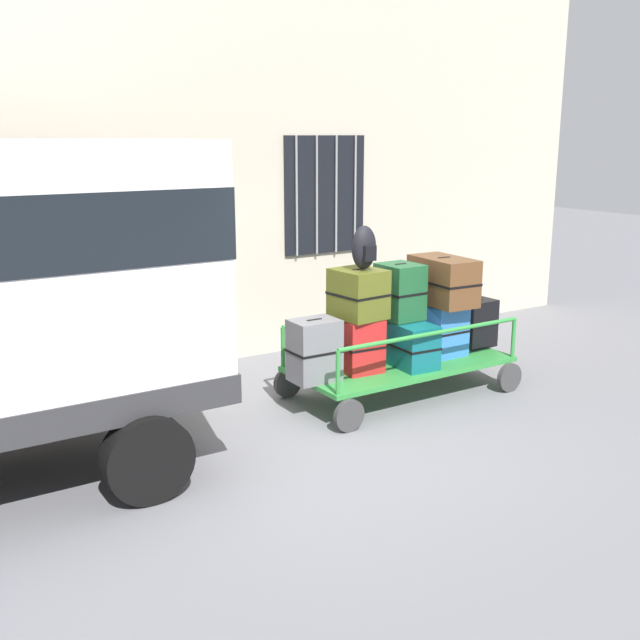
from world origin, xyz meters
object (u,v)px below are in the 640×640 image
(suitcase_midright_bottom, at_px, (442,329))
(suitcase_left_bottom, at_px, (314,350))
(luggage_cart, at_px, (400,366))
(suitcase_midleft_bottom, at_px, (357,344))
(suitcase_center_bottom, at_px, (403,342))
(backpack, at_px, (364,248))
(suitcase_right_bottom, at_px, (477,323))
(suitcase_midright_middle, at_px, (443,281))
(suitcase_midleft_middle, at_px, (358,294))
(suitcase_center_middle, at_px, (400,291))

(suitcase_midright_bottom, bearing_deg, suitcase_left_bottom, -179.40)
(luggage_cart, xyz_separation_m, suitcase_midleft_bottom, (-0.56, 0.01, 0.33))
(suitcase_center_bottom, height_order, backpack, backpack)
(suitcase_midleft_bottom, height_order, suitcase_right_bottom, suitcase_midleft_bottom)
(suitcase_midright_middle, relative_size, backpack, 1.85)
(suitcase_midleft_bottom, distance_m, suitcase_center_bottom, 0.57)
(suitcase_left_bottom, xyz_separation_m, suitcase_midleft_middle, (0.56, 0.05, 0.50))
(suitcase_midleft_bottom, bearing_deg, suitcase_midright_middle, -1.18)
(suitcase_center_bottom, xyz_separation_m, backpack, (-0.54, -0.01, 1.05))
(suitcase_midright_bottom, bearing_deg, suitcase_center_middle, 173.89)
(suitcase_midleft_bottom, height_order, suitcase_midleft_middle, suitcase_midleft_middle)
(suitcase_midleft_middle, distance_m, suitcase_right_bottom, 1.77)
(suitcase_midright_middle, distance_m, suitcase_right_bottom, 0.79)
(suitcase_midright_middle, bearing_deg, suitcase_center_bottom, -177.19)
(suitcase_midleft_bottom, distance_m, suitcase_center_middle, 0.75)
(suitcase_center_bottom, distance_m, backpack, 1.18)
(suitcase_left_bottom, distance_m, suitcase_midright_bottom, 1.68)
(suitcase_midleft_middle, bearing_deg, suitcase_midleft_bottom, 90.00)
(luggage_cart, bearing_deg, backpack, -174.57)
(suitcase_right_bottom, bearing_deg, backpack, -177.87)
(suitcase_center_bottom, bearing_deg, suitcase_midleft_middle, 175.29)
(luggage_cart, bearing_deg, suitcase_right_bottom, 0.54)
(suitcase_midleft_middle, xyz_separation_m, backpack, (0.02, -0.06, 0.47))
(luggage_cart, bearing_deg, suitcase_midleft_middle, 179.05)
(suitcase_left_bottom, relative_size, suitcase_midleft_middle, 1.14)
(suitcase_right_bottom, relative_size, backpack, 1.26)
(suitcase_left_bottom, relative_size, suitcase_center_middle, 1.05)
(luggage_cart, bearing_deg, suitcase_midleft_bottom, 178.61)
(suitcase_midleft_bottom, bearing_deg, suitcase_left_bottom, -174.58)
(luggage_cart, distance_m, suitcase_center_bottom, 0.29)
(suitcase_midleft_middle, relative_size, suitcase_midright_bottom, 0.96)
(luggage_cart, height_order, suitcase_left_bottom, suitcase_left_bottom)
(suitcase_right_bottom, bearing_deg, suitcase_left_bottom, -178.72)
(backpack, bearing_deg, suitcase_midleft_bottom, 108.33)
(luggage_cart, distance_m, suitcase_midright_middle, 1.05)
(luggage_cart, xyz_separation_m, suitcase_midright_middle, (0.56, -0.01, 0.89))
(luggage_cart, relative_size, suitcase_midright_bottom, 4.27)
(suitcase_center_bottom, relative_size, suitcase_center_middle, 1.50)
(suitcase_center_bottom, bearing_deg, luggage_cart, 90.00)
(suitcase_midright_bottom, distance_m, backpack, 1.49)
(suitcase_midleft_middle, bearing_deg, backpack, -70.47)
(suitcase_left_bottom, height_order, suitcase_midright_bottom, suitcase_left_bottom)
(suitcase_midleft_bottom, relative_size, suitcase_center_middle, 0.94)
(suitcase_right_bottom, bearing_deg, suitcase_midright_middle, -177.96)
(luggage_cart, distance_m, suitcase_right_bottom, 1.17)
(suitcase_right_bottom, distance_m, backpack, 1.95)
(luggage_cart, distance_m, suitcase_midleft_middle, 1.03)
(luggage_cart, distance_m, suitcase_left_bottom, 1.18)
(suitcase_midleft_middle, height_order, suitcase_center_bottom, suitcase_midleft_middle)
(suitcase_left_bottom, bearing_deg, luggage_cart, 2.02)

